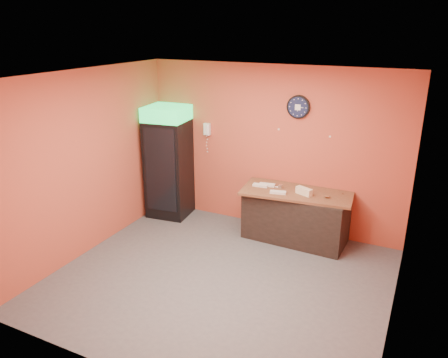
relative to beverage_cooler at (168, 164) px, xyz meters
The scene contains 15 objects.
floor 2.65m from the beverage_cooler, 40.86° to the right, with size 4.50×4.50×0.00m, color #47474C.
back_wall 1.94m from the beverage_cooler, 12.03° to the left, with size 4.50×0.02×2.80m, color #B84A33.
left_wall 1.70m from the beverage_cooler, 103.82° to the right, with size 0.02×4.00×2.80m, color #B84A33.
right_wall 4.43m from the beverage_cooler, 21.35° to the right, with size 0.02×4.00×2.80m, color #B84A33.
ceiling 3.04m from the beverage_cooler, 40.86° to the right, with size 4.50×4.00×0.02m, color white.
beverage_cooler is the anchor object (origin of this frame).
prep_counter 2.50m from the beverage_cooler, ahead, with size 1.64×0.73×0.82m, color black.
wall_clock 2.57m from the beverage_cooler, ahead, with size 0.38×0.06×0.38m.
wall_phone 0.96m from the beverage_cooler, 28.37° to the left, with size 0.12×0.10×0.21m.
butcher_paper 2.43m from the beverage_cooler, ahead, with size 1.75×0.81×0.04m, color brown.
sub_roll_stack 2.57m from the beverage_cooler, ahead, with size 0.29×0.19×0.11m.
wrapped_sandwich_left 1.82m from the beverage_cooler, ahead, with size 0.25×0.10×0.04m, color silver.
wrapped_sandwich_mid 2.20m from the beverage_cooler, ahead, with size 0.25×0.10×0.04m, color silver.
wrapped_sandwich_right 1.91m from the beverage_cooler, ahead, with size 0.26×0.10×0.04m, color silver.
kitchen_tool 2.15m from the beverage_cooler, ahead, with size 0.06×0.06×0.06m, color silver.
Camera 1 is at (2.37, -4.76, 3.40)m, focal length 35.00 mm.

